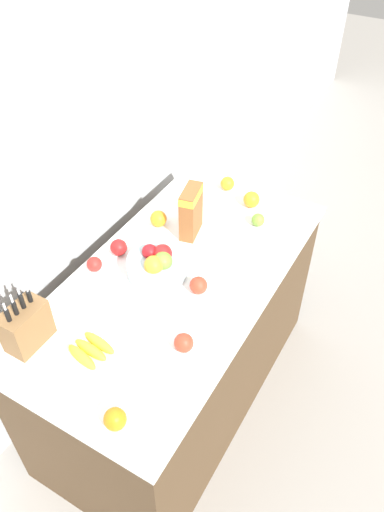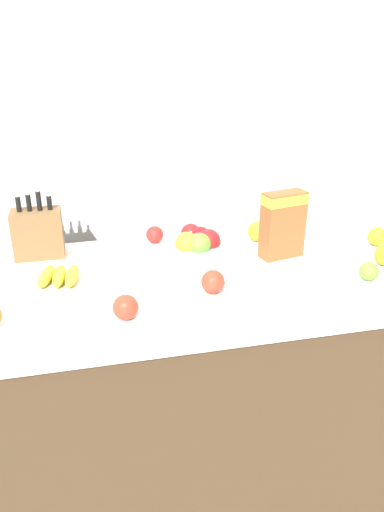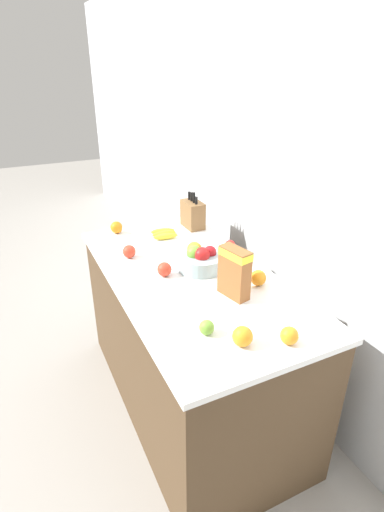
% 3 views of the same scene
% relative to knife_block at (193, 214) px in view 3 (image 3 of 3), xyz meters
% --- Properties ---
extents(ground_plane, '(14.00, 14.00, 0.00)m').
position_rel_knife_block_xyz_m(ground_plane, '(0.59, -0.30, -0.99)').
color(ground_plane, gray).
extents(wall_back, '(9.00, 0.06, 2.60)m').
position_rel_knife_block_xyz_m(wall_back, '(0.59, 0.32, 0.31)').
color(wall_back, silver).
rests_on(wall_back, ground_plane).
extents(counter, '(1.62, 0.81, 0.90)m').
position_rel_knife_block_xyz_m(counter, '(0.59, -0.30, -0.54)').
color(counter, '#4C3823').
rests_on(counter, ground_plane).
extents(knife_block, '(0.18, 0.11, 0.28)m').
position_rel_knife_block_xyz_m(knife_block, '(0.00, 0.00, 0.00)').
color(knife_block, brown).
rests_on(knife_block, counter).
extents(cereal_box, '(0.17, 0.11, 0.25)m').
position_rel_knife_block_xyz_m(cereal_box, '(0.88, -0.21, 0.05)').
color(cereal_box, brown).
rests_on(cereal_box, counter).
extents(fruit_bowl, '(0.26, 0.26, 0.14)m').
position_rel_knife_block_xyz_m(fruit_bowl, '(0.56, -0.22, -0.04)').
color(fruit_bowl, '#99B2B7').
rests_on(fruit_bowl, counter).
extents(banana_bunch, '(0.15, 0.18, 0.04)m').
position_rel_knife_block_xyz_m(banana_bunch, '(0.07, -0.24, -0.07)').
color(banana_bunch, yellow).
rests_on(banana_bunch, counter).
extents(apple_leftmost, '(0.06, 0.06, 0.06)m').
position_rel_knife_block_xyz_m(apple_leftmost, '(1.10, -0.46, -0.06)').
color(apple_leftmost, '#6B9E33').
rests_on(apple_leftmost, counter).
extents(apple_rear, '(0.08, 0.08, 0.08)m').
position_rel_knife_block_xyz_m(apple_rear, '(0.27, -0.53, -0.05)').
color(apple_rear, red).
rests_on(apple_rear, counter).
extents(apple_near_bananas, '(0.07, 0.07, 0.07)m').
position_rel_knife_block_xyz_m(apple_near_bananas, '(0.44, 0.03, -0.06)').
color(apple_near_bananas, red).
rests_on(apple_near_bananas, counter).
extents(apple_middle, '(0.08, 0.08, 0.08)m').
position_rel_knife_block_xyz_m(apple_middle, '(0.58, 0.00, -0.05)').
color(apple_middle, red).
rests_on(apple_middle, counter).
extents(apple_by_knife_block, '(0.08, 0.08, 0.08)m').
position_rel_knife_block_xyz_m(apple_by_knife_block, '(0.56, -0.43, -0.05)').
color(apple_by_knife_block, red).
rests_on(apple_by_knife_block, counter).
extents(orange_front_left, '(0.08, 0.08, 0.08)m').
position_rel_knife_block_xyz_m(orange_front_left, '(-0.12, -0.50, -0.05)').
color(orange_front_left, orange).
rests_on(orange_front_left, counter).
extents(orange_front_center, '(0.07, 0.07, 0.07)m').
position_rel_knife_block_xyz_m(orange_front_center, '(1.29, -0.19, -0.06)').
color(orange_front_center, orange).
rests_on(orange_front_center, counter).
extents(orange_near_bowl, '(0.08, 0.08, 0.08)m').
position_rel_knife_block_xyz_m(orange_near_bowl, '(0.85, -0.04, -0.05)').
color(orange_near_bowl, orange).
rests_on(orange_near_bowl, counter).
extents(orange_mid_right, '(0.08, 0.08, 0.08)m').
position_rel_knife_block_xyz_m(orange_mid_right, '(1.22, -0.37, -0.05)').
color(orange_mid_right, orange).
rests_on(orange_mid_right, counter).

